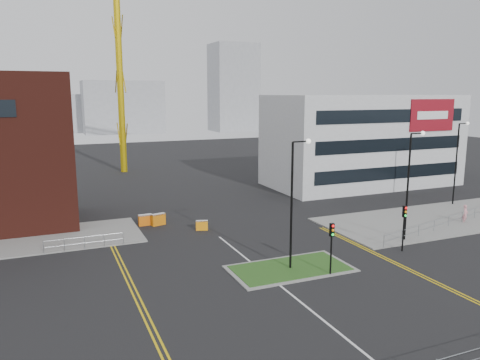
% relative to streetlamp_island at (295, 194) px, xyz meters
% --- Properties ---
extents(ground, '(200.00, 200.00, 0.00)m').
position_rel_streetlamp_island_xyz_m(ground, '(-2.22, -8.00, -5.41)').
color(ground, black).
rests_on(ground, ground).
extents(pavement_right, '(24.00, 10.00, 0.12)m').
position_rel_streetlamp_island_xyz_m(pavement_right, '(19.78, 6.00, -5.35)').
color(pavement_right, slate).
rests_on(pavement_right, ground).
extents(island_kerb, '(8.60, 4.60, 0.08)m').
position_rel_streetlamp_island_xyz_m(island_kerb, '(-0.22, 0.00, -5.37)').
color(island_kerb, slate).
rests_on(island_kerb, ground).
extents(grass_island, '(8.00, 4.00, 0.12)m').
position_rel_streetlamp_island_xyz_m(grass_island, '(-0.22, 0.00, -5.35)').
color(grass_island, '#204E1A').
rests_on(grass_island, ground).
extents(office_block, '(25.00, 12.20, 12.00)m').
position_rel_streetlamp_island_xyz_m(office_block, '(23.79, 23.97, 0.59)').
color(office_block, '#BABCC0').
rests_on(office_block, ground).
extents(streetlamp_island, '(1.46, 0.36, 9.18)m').
position_rel_streetlamp_island_xyz_m(streetlamp_island, '(0.00, 0.00, 0.00)').
color(streetlamp_island, black).
rests_on(streetlamp_island, ground).
extents(streetlamp_right_near, '(1.46, 0.36, 9.18)m').
position_rel_streetlamp_island_xyz_m(streetlamp_right_near, '(12.00, 2.00, 0.00)').
color(streetlamp_right_near, black).
rests_on(streetlamp_right_near, ground).
extents(streetlamp_right_far, '(1.46, 0.36, 9.18)m').
position_rel_streetlamp_island_xyz_m(streetlamp_right_far, '(26.00, 10.00, 0.00)').
color(streetlamp_right_far, black).
rests_on(streetlamp_right_far, ground).
extents(traffic_light_island, '(0.28, 0.33, 3.65)m').
position_rel_streetlamp_island_xyz_m(traffic_light_island, '(1.78, -2.02, -2.85)').
color(traffic_light_island, black).
rests_on(traffic_light_island, ground).
extents(traffic_light_right, '(0.28, 0.33, 3.65)m').
position_rel_streetlamp_island_xyz_m(traffic_light_right, '(9.78, -0.02, -2.85)').
color(traffic_light_right, black).
rests_on(traffic_light_right, ground).
extents(railing_left, '(6.05, 0.05, 1.10)m').
position_rel_streetlamp_island_xyz_m(railing_left, '(-13.22, 10.00, -4.67)').
color(railing_left, gray).
rests_on(railing_left, ground).
extents(railing_right, '(19.05, 5.05, 1.10)m').
position_rel_streetlamp_island_xyz_m(railing_right, '(18.28, 3.50, -4.63)').
color(railing_right, gray).
rests_on(railing_right, ground).
extents(centre_line, '(0.15, 30.00, 0.01)m').
position_rel_streetlamp_island_xyz_m(centre_line, '(-2.22, -6.00, -5.41)').
color(centre_line, silver).
rests_on(centre_line, ground).
extents(yellow_left_a, '(0.12, 24.00, 0.01)m').
position_rel_streetlamp_island_xyz_m(yellow_left_a, '(-11.22, 2.00, -5.41)').
color(yellow_left_a, gold).
rests_on(yellow_left_a, ground).
extents(yellow_left_b, '(0.12, 24.00, 0.01)m').
position_rel_streetlamp_island_xyz_m(yellow_left_b, '(-10.92, 2.00, -5.41)').
color(yellow_left_b, gold).
rests_on(yellow_left_b, ground).
extents(yellow_right_a, '(0.12, 20.00, 0.01)m').
position_rel_streetlamp_island_xyz_m(yellow_right_a, '(7.28, -2.00, -5.41)').
color(yellow_right_a, gold).
rests_on(yellow_right_a, ground).
extents(yellow_right_b, '(0.12, 20.00, 0.01)m').
position_rel_streetlamp_island_xyz_m(yellow_right_b, '(7.58, -2.00, -5.41)').
color(yellow_right_b, gold).
rests_on(yellow_right_b, ground).
extents(skyline_b, '(24.00, 12.00, 16.00)m').
position_rel_streetlamp_island_xyz_m(skyline_b, '(7.78, 122.00, 2.59)').
color(skyline_b, gray).
rests_on(skyline_b, ground).
extents(skyline_c, '(14.00, 12.00, 28.00)m').
position_rel_streetlamp_island_xyz_m(skyline_c, '(42.78, 117.00, 8.59)').
color(skyline_c, gray).
rests_on(skyline_c, ground).
extents(skyline_d, '(30.00, 12.00, 12.00)m').
position_rel_streetlamp_island_xyz_m(skyline_d, '(-10.22, 132.00, 0.59)').
color(skyline_d, gray).
rests_on(skyline_d, ground).
extents(pedestrian, '(0.78, 0.66, 1.81)m').
position_rel_streetlamp_island_xyz_m(pedestrian, '(20.84, 3.96, -4.51)').
color(pedestrian, pink).
rests_on(pedestrian, ground).
extents(barrier_left, '(1.28, 0.48, 1.06)m').
position_rel_streetlamp_island_xyz_m(barrier_left, '(-7.37, 15.07, -4.84)').
color(barrier_left, '#D55F0B').
rests_on(barrier_left, ground).
extents(barrier_mid, '(1.39, 0.77, 1.11)m').
position_rel_streetlamp_island_xyz_m(barrier_mid, '(-6.22, 14.68, -4.81)').
color(barrier_mid, orange).
rests_on(barrier_mid, ground).
extents(barrier_right, '(1.13, 0.68, 0.90)m').
position_rel_streetlamp_island_xyz_m(barrier_right, '(-2.96, 11.54, -4.93)').
color(barrier_right, orange).
rests_on(barrier_right, ground).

